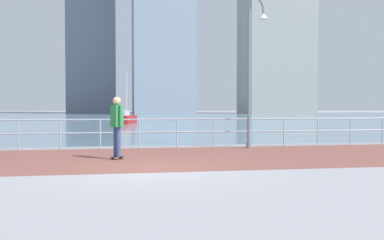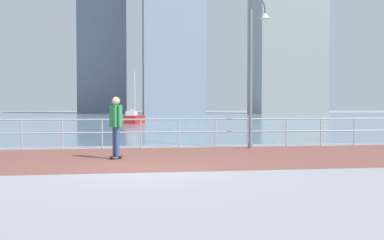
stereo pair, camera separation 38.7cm
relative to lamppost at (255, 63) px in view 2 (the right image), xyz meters
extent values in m
plane|color=#9E9EA3|center=(-4.15, 35.22, -3.14)|extent=(220.00, 220.00, 0.00)
cube|color=brown|center=(-4.15, -2.36, -3.13)|extent=(28.00, 5.92, 0.01)
cube|color=#6B899E|center=(-4.15, 45.60, -3.13)|extent=(180.00, 88.00, 0.00)
cylinder|color=#9EADB7|center=(-8.35, 0.60, -2.60)|extent=(0.05, 0.05, 1.06)
cylinder|color=#9EADB7|center=(-6.95, 0.60, -2.60)|extent=(0.05, 0.05, 1.06)
cylinder|color=#9EADB7|center=(-5.55, 0.60, -2.60)|extent=(0.05, 0.05, 1.06)
cylinder|color=#9EADB7|center=(-4.15, 0.60, -2.60)|extent=(0.05, 0.05, 1.06)
cylinder|color=#9EADB7|center=(-2.75, 0.60, -2.60)|extent=(0.05, 0.05, 1.06)
cylinder|color=#9EADB7|center=(-1.35, 0.60, -2.60)|extent=(0.05, 0.05, 1.06)
cylinder|color=#9EADB7|center=(0.05, 0.60, -2.60)|extent=(0.05, 0.05, 1.06)
cylinder|color=#9EADB7|center=(1.45, 0.60, -2.60)|extent=(0.05, 0.05, 1.06)
cylinder|color=#9EADB7|center=(2.85, 0.60, -2.60)|extent=(0.05, 0.05, 1.06)
cylinder|color=#9EADB7|center=(4.25, 0.60, -2.60)|extent=(0.05, 0.05, 1.06)
cylinder|color=#9EADB7|center=(-4.15, 0.60, -2.07)|extent=(25.20, 0.06, 0.06)
cylinder|color=#9EADB7|center=(-4.15, 0.60, -2.55)|extent=(25.20, 0.06, 0.06)
cylinder|color=slate|center=(-0.16, 0.00, -3.04)|extent=(0.19, 0.19, 0.20)
cylinder|color=slate|center=(-0.16, 0.00, -0.60)|extent=(0.12, 0.12, 5.08)
cylinder|color=slate|center=(0.30, 0.01, 2.23)|extent=(0.17, 0.09, 0.19)
cylinder|color=slate|center=(0.37, 0.01, 2.09)|extent=(0.13, 0.09, 0.19)
cylinder|color=slate|center=(0.39, 0.01, 1.93)|extent=(0.09, 0.09, 0.17)
cone|color=silver|center=(0.39, 0.01, 1.74)|extent=(0.36, 0.36, 0.22)
cylinder|color=black|center=(-5.02, -2.74, -3.11)|extent=(0.07, 0.06, 0.06)
cylinder|color=black|center=(-5.06, -2.67, -3.11)|extent=(0.07, 0.06, 0.06)
cylinder|color=black|center=(-4.80, -2.61, -3.11)|extent=(0.07, 0.06, 0.06)
cylinder|color=black|center=(-4.84, -2.55, -3.11)|extent=(0.07, 0.06, 0.06)
cube|color=black|center=(-4.93, -2.64, -3.06)|extent=(0.40, 0.29, 0.02)
cylinder|color=#384C7A|center=(-4.89, -2.71, -2.62)|extent=(0.18, 0.18, 0.85)
cylinder|color=#384C7A|center=(-4.97, -2.58, -2.62)|extent=(0.18, 0.18, 0.85)
cube|color=#2D8C4C|center=(-4.93, -2.64, -1.87)|extent=(0.38, 0.41, 0.64)
cylinder|color=#2D8C4C|center=(-4.81, -2.84, -1.86)|extent=(0.12, 0.12, 0.60)
cylinder|color=#2D8C4C|center=(-5.04, -2.45, -1.86)|extent=(0.12, 0.12, 0.60)
sphere|color=#DBAD89|center=(-4.93, -2.64, -1.44)|extent=(0.24, 0.24, 0.24)
cube|color=#B21E1E|center=(-4.24, 24.37, -2.77)|extent=(1.98, 3.59, 0.73)
cube|color=silver|center=(-4.53, 23.38, -2.20)|extent=(1.06, 1.39, 0.41)
cylinder|color=silver|center=(-4.24, 24.37, -0.36)|extent=(0.08, 0.08, 4.08)
cylinder|color=silver|center=(-4.46, 23.65, -1.91)|extent=(0.50, 1.50, 0.07)
cube|color=slate|center=(-11.51, 91.04, 16.47)|extent=(11.27, 10.33, 39.22)
cube|color=#939993|center=(29.49, 76.14, 18.81)|extent=(14.74, 11.45, 43.90)
camera|label=1|loc=(-4.83, -15.16, -1.61)|focal=39.96mm
camera|label=2|loc=(-4.45, -15.22, -1.61)|focal=39.96mm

